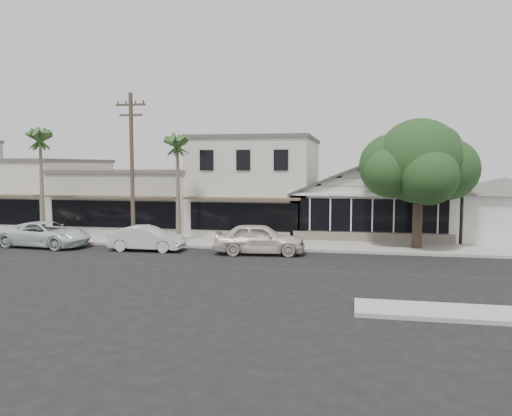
% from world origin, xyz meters
% --- Properties ---
extents(ground, '(140.00, 140.00, 0.00)m').
position_xyz_m(ground, '(0.00, 0.00, 0.00)').
color(ground, black).
rests_on(ground, ground).
extents(sidewalk_north, '(90.00, 3.50, 0.15)m').
position_xyz_m(sidewalk_north, '(-8.00, 6.75, 0.07)').
color(sidewalk_north, '#9E9991').
rests_on(sidewalk_north, ground).
extents(corner_shop, '(10.40, 8.60, 5.10)m').
position_xyz_m(corner_shop, '(5.00, 12.47, 2.62)').
color(corner_shop, white).
rests_on(corner_shop, ground).
extents(side_cottage, '(6.00, 6.00, 3.00)m').
position_xyz_m(side_cottage, '(13.20, 11.50, 1.50)').
color(side_cottage, white).
rests_on(side_cottage, ground).
extents(row_building_near, '(8.00, 10.00, 6.50)m').
position_xyz_m(row_building_near, '(-3.00, 13.50, 3.25)').
color(row_building_near, silver).
rests_on(row_building_near, ground).
extents(row_building_midnear, '(10.00, 10.00, 4.20)m').
position_xyz_m(row_building_midnear, '(-12.00, 13.50, 2.10)').
color(row_building_midnear, '#B0AC9D').
rests_on(row_building_midnear, ground).
extents(row_building_midfar, '(11.00, 10.00, 5.00)m').
position_xyz_m(row_building_midfar, '(-22.50, 13.50, 2.50)').
color(row_building_midfar, silver).
rests_on(row_building_midfar, ground).
extents(utility_pole, '(1.80, 0.24, 9.00)m').
position_xyz_m(utility_pole, '(-9.00, 5.20, 4.79)').
color(utility_pole, brown).
rests_on(utility_pole, ground).
extents(car_0, '(5.07, 2.48, 1.66)m').
position_xyz_m(car_0, '(-1.05, 3.78, 0.83)').
color(car_0, beige).
rests_on(car_0, ground).
extents(car_1, '(4.26, 1.57, 1.39)m').
position_xyz_m(car_1, '(-7.46, 3.61, 0.70)').
color(car_1, silver).
rests_on(car_1, ground).
extents(car_2, '(5.53, 2.97, 1.47)m').
position_xyz_m(car_2, '(-13.79, 3.69, 0.74)').
color(car_2, silver).
rests_on(car_2, ground).
extents(shade_tree, '(6.65, 6.01, 7.37)m').
position_xyz_m(shade_tree, '(7.36, 6.97, 4.85)').
color(shade_tree, '#47352B').
rests_on(shade_tree, ground).
extents(palm_east, '(2.61, 2.61, 6.94)m').
position_xyz_m(palm_east, '(-6.59, 6.37, 5.95)').
color(palm_east, '#726651').
rests_on(palm_east, ground).
extents(palm_mid, '(2.72, 2.72, 7.33)m').
position_xyz_m(palm_mid, '(-15.36, 5.74, 6.31)').
color(palm_mid, '#726651').
rests_on(palm_mid, ground).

